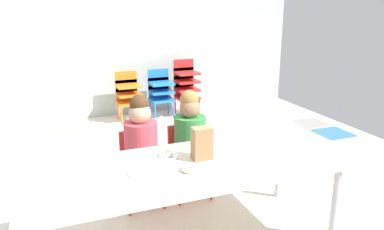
% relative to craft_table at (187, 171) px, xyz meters
% --- Properties ---
extents(ground_plane, '(6.20, 5.57, 0.02)m').
position_rel_craft_table_xyz_m(ground_plane, '(-0.16, 0.56, -0.55)').
color(ground_plane, silver).
extents(back_wall, '(6.20, 0.10, 2.52)m').
position_rel_craft_table_xyz_m(back_wall, '(-0.16, 3.34, 0.72)').
color(back_wall, '#B2C1B7').
rests_on(back_wall, ground_plane).
extents(craft_table, '(2.05, 0.78, 0.59)m').
position_rel_craft_table_xyz_m(craft_table, '(0.00, 0.00, 0.00)').
color(craft_table, beige).
rests_on(craft_table, ground_plane).
extents(seated_child_near_camera, '(0.33, 0.33, 0.92)m').
position_rel_craft_table_xyz_m(seated_child_near_camera, '(-0.15, 0.62, 0.01)').
color(seated_child_near_camera, red).
rests_on(seated_child_near_camera, ground_plane).
extents(seated_child_middle_seat, '(0.34, 0.34, 0.92)m').
position_rel_craft_table_xyz_m(seated_child_middle_seat, '(0.26, 0.62, 0.01)').
color(seated_child_middle_seat, red).
rests_on(seated_child_middle_seat, ground_plane).
extents(kid_chair_orange_stack, '(0.32, 0.30, 0.68)m').
position_rel_craft_table_xyz_m(kid_chair_orange_stack, '(0.25, 2.97, -0.15)').
color(kid_chair_orange_stack, orange).
rests_on(kid_chair_orange_stack, ground_plane).
extents(kid_chair_blue_stack, '(0.32, 0.30, 0.68)m').
position_rel_craft_table_xyz_m(kid_chair_blue_stack, '(0.72, 2.97, -0.15)').
color(kid_chair_blue_stack, blue).
rests_on(kid_chair_blue_stack, ground_plane).
extents(kid_chair_red_stack, '(0.32, 0.30, 0.80)m').
position_rel_craft_table_xyz_m(kid_chair_red_stack, '(1.11, 2.97, -0.09)').
color(kid_chair_red_stack, red).
rests_on(kid_chair_red_stack, ground_plane).
extents(paper_bag_brown, '(0.13, 0.09, 0.22)m').
position_rel_craft_table_xyz_m(paper_bag_brown, '(0.12, 0.05, 0.15)').
color(paper_bag_brown, '#9E754C').
rests_on(paper_bag_brown, craft_table).
extents(paper_plate_near_edge, '(0.18, 0.18, 0.01)m').
position_rel_craft_table_xyz_m(paper_plate_near_edge, '(-0.09, 0.17, 0.05)').
color(paper_plate_near_edge, white).
rests_on(paper_plate_near_edge, craft_table).
extents(paper_plate_center_table, '(0.18, 0.18, 0.01)m').
position_rel_craft_table_xyz_m(paper_plate_center_table, '(-0.31, -0.01, 0.05)').
color(paper_plate_center_table, white).
rests_on(paper_plate_center_table, craft_table).
extents(donut_powdered_on_plate, '(0.10, 0.10, 0.03)m').
position_rel_craft_table_xyz_m(donut_powdered_on_plate, '(-0.09, 0.17, 0.07)').
color(donut_powdered_on_plate, white).
rests_on(donut_powdered_on_plate, craft_table).
extents(donut_powdered_loose, '(0.11, 0.11, 0.03)m').
position_rel_craft_table_xyz_m(donut_powdered_loose, '(-0.02, -0.10, 0.06)').
color(donut_powdered_loose, white).
rests_on(donut_powdered_loose, craft_table).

